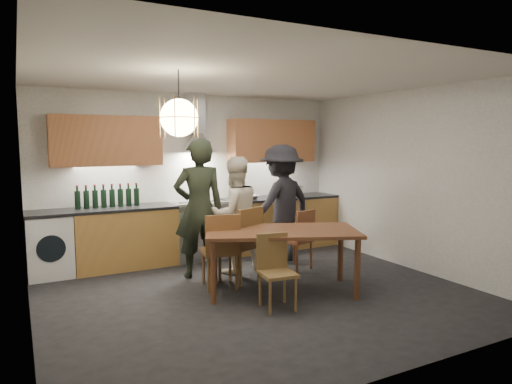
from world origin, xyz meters
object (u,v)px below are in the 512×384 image
person_left (199,208)px  person_mid (234,215)px  stock_pot (296,191)px  chair_front (275,266)px  chair_back_left (221,246)px  wine_bottles (108,196)px  person_right (281,203)px  mixing_bowl (251,197)px  dining_table (282,237)px

person_left → person_mid: (0.52, -0.02, -0.12)m
person_mid → stock_pot: 1.92m
person_left → chair_front: bearing=110.6°
chair_back_left → wine_bottles: (-1.06, 1.67, 0.51)m
person_mid → stock_pot: (1.65, 0.96, 0.16)m
chair_back_left → wine_bottles: wine_bottles is taller
person_left → person_right: person_left is taller
chair_front → wine_bottles: 2.91m
chair_back_left → stock_pot: bearing=-132.2°
mixing_bowl → stock_pot: stock_pot is taller
dining_table → person_mid: bearing=121.4°
chair_back_left → person_right: size_ratio=0.53×
person_left → stock_pot: (2.18, 0.94, 0.03)m
dining_table → chair_back_left: size_ratio=2.13×
person_mid → person_right: 0.92m
mixing_bowl → stock_pot: size_ratio=1.22×
dining_table → person_left: size_ratio=1.09×
dining_table → wine_bottles: wine_bottles is taller
dining_table → person_left: person_left is taller
chair_back_left → person_mid: person_mid is taller
person_mid → dining_table: bearing=95.8°
dining_table → person_mid: person_mid is taller
person_right → chair_front: bearing=43.0°
chair_back_left → person_left: 0.77m
person_right → mixing_bowl: bearing=-91.1°
chair_front → dining_table: bearing=58.3°
mixing_bowl → wine_bottles: bearing=176.8°
dining_table → person_left: 1.30m
chair_back_left → mixing_bowl: size_ratio=3.48×
person_left → wine_bottles: (-1.02, 1.01, 0.12)m
dining_table → chair_front: (-0.34, -0.42, -0.21)m
person_mid → chair_back_left: bearing=50.7°
dining_table → person_mid: 1.08m
chair_back_left → person_left: (-0.04, 0.66, 0.39)m
chair_front → person_right: person_right is taller
stock_pot → dining_table: bearing=-126.7°
chair_back_left → person_mid: 0.85m
dining_table → person_mid: (-0.15, 1.06, 0.14)m
chair_front → person_mid: bearing=90.0°
mixing_bowl → wine_bottles: size_ratio=0.30×
chair_back_left → wine_bottles: size_ratio=1.06×
person_right → dining_table: bearing=45.3°
dining_table → stock_pot: bearing=76.8°
dining_table → person_right: size_ratio=1.14×
person_right → wine_bottles: bearing=-32.9°
chair_back_left → person_right: person_right is taller
dining_table → stock_pot: size_ratio=9.08×
person_left → stock_pot: 2.37m
chair_front → person_right: 2.05m
dining_table → mixing_bowl: bearing=96.9°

